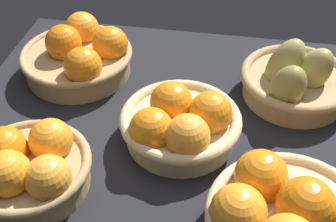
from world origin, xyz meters
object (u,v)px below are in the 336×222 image
Objects in this scene: basket_far_right at (29,167)px; basket_center at (180,123)px; basket_near_left_pears at (295,80)px; basket_far_left at (289,219)px; basket_near_right at (80,55)px.

basket_center reaches higher than basket_far_right.
basket_far_right is 0.94× the size of basket_center.
basket_far_left is (2.45, 34.48, 0.36)cm from basket_near_left_pears.
basket_near_left_pears reaches higher than basket_far_right.
basket_near_left_pears is 1.02× the size of basket_center.
basket_near_left_pears is at bearing -144.39° from basket_far_right.
basket_near_right is (24.84, -17.95, -0.05)cm from basket_center.
basket_near_left_pears is 45.97cm from basket_near_right.
basket_far_right is 32.68cm from basket_near_right.
basket_far_left is (-43.50, 35.73, 0.30)cm from basket_near_right.
basket_far_right is at bearing -4.32° from basket_far_left.
basket_center is (21.11, 16.69, 0.11)cm from basket_near_left_pears.
basket_near_right is 56.29cm from basket_far_left.
basket_near_right reaches higher than basket_far_right.
basket_far_left reaches higher than basket_center.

